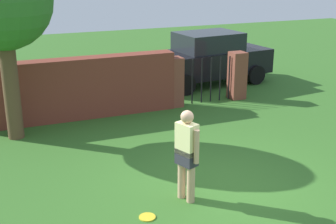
{
  "coord_description": "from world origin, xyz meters",
  "views": [
    {
      "loc": [
        -3.75,
        -6.43,
        3.92
      ],
      "look_at": [
        -0.39,
        1.71,
        1.0
      ],
      "focal_mm": 48.67,
      "sensor_mm": 36.0,
      "label": 1
    }
  ],
  "objects_px": {
    "car": "(208,58)",
    "person": "(187,152)",
    "tree": "(1,2)",
    "frisbee_yellow": "(147,217)"
  },
  "relations": [
    {
      "from": "tree",
      "to": "person",
      "type": "bearing_deg",
      "value": -59.49
    },
    {
      "from": "car",
      "to": "person",
      "type": "bearing_deg",
      "value": 53.78
    },
    {
      "from": "tree",
      "to": "frisbee_yellow",
      "type": "relative_size",
      "value": 15.76
    },
    {
      "from": "tree",
      "to": "person",
      "type": "relative_size",
      "value": 2.63
    },
    {
      "from": "frisbee_yellow",
      "to": "person",
      "type": "bearing_deg",
      "value": 20.37
    },
    {
      "from": "car",
      "to": "frisbee_yellow",
      "type": "bearing_deg",
      "value": 50.02
    },
    {
      "from": "tree",
      "to": "car",
      "type": "bearing_deg",
      "value": 23.03
    },
    {
      "from": "person",
      "to": "car",
      "type": "relative_size",
      "value": 0.37
    },
    {
      "from": "tree",
      "to": "car",
      "type": "relative_size",
      "value": 0.97
    },
    {
      "from": "person",
      "to": "frisbee_yellow",
      "type": "height_order",
      "value": "person"
    }
  ]
}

